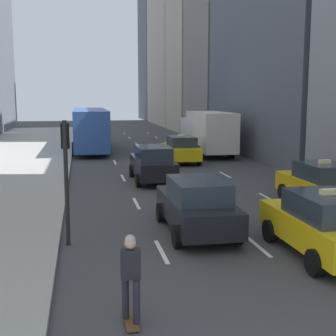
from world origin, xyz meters
TOP-DOWN VIEW (x-y plane):
  - sidewalk_left at (-7.00, 27.00)m, footprint 8.00×66.00m
  - lane_markings at (2.60, 23.00)m, footprint 5.72×56.00m
  - building_row_right at (12.00, 45.42)m, footprint 6.00×88.31m
  - taxi_lead at (6.80, 12.17)m, footprint 2.02×4.40m
  - taxi_second at (4.00, 25.10)m, footprint 2.02×4.40m
  - taxi_third at (4.00, 6.90)m, footprint 2.02×4.40m
  - sedan_black_near at (1.20, 18.80)m, footprint 2.02×4.82m
  - sedan_silver_behind at (1.20, 9.62)m, footprint 2.02×4.58m
  - city_bus at (-1.61, 33.26)m, footprint 2.80×11.61m
  - box_truck at (6.80, 28.94)m, footprint 2.58×8.40m
  - skateboarder at (-1.46, 4.02)m, footprint 0.36×0.80m
  - traffic_light_pole at (-2.75, 9.18)m, footprint 0.24×0.42m

SIDE VIEW (x-z plane):
  - lane_markings at x=2.60m, z-range 0.00..0.01m
  - sidewalk_left at x=-7.00m, z-range 0.00..0.15m
  - taxi_lead at x=6.80m, z-range -0.05..1.82m
  - taxi_second at x=4.00m, z-range -0.05..1.82m
  - taxi_third at x=4.00m, z-range -0.05..1.82m
  - sedan_silver_behind at x=1.20m, z-range 0.02..1.75m
  - sedan_black_near at x=1.20m, z-range 0.01..1.81m
  - skateboarder at x=-1.46m, z-range 0.09..1.84m
  - box_truck at x=6.80m, z-range 0.14..3.29m
  - city_bus at x=-1.61m, z-range 0.16..3.41m
  - traffic_light_pole at x=-2.75m, z-range 0.61..4.21m
  - building_row_right at x=12.00m, z-range -1.86..28.68m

